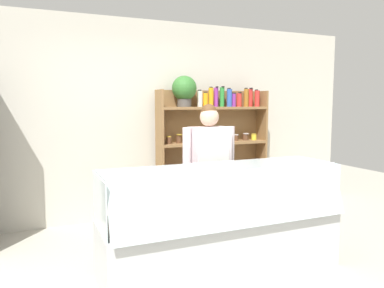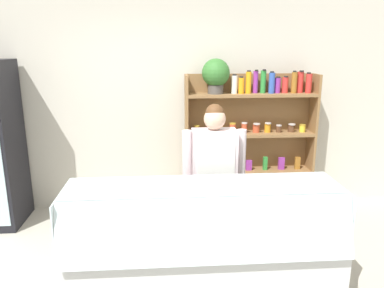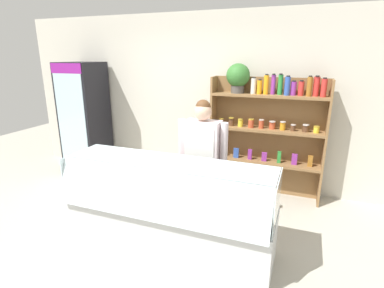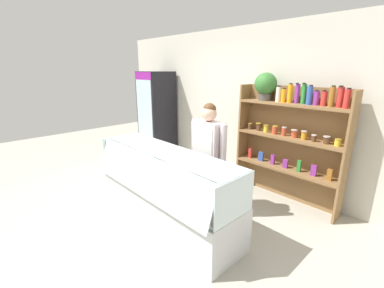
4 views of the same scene
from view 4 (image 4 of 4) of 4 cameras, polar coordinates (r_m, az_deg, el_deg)
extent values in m
plane|color=#B7B2A3|center=(3.83, -7.87, -15.35)|extent=(12.00, 12.00, 0.00)
cube|color=beige|center=(4.75, 11.85, 8.14)|extent=(6.80, 0.10, 2.70)
cube|color=black|center=(6.01, -7.77, 6.36)|extent=(0.65, 0.65, 1.95)
cube|color=silver|center=(5.82, -10.42, 5.93)|extent=(0.57, 0.01, 1.75)
cube|color=#8C1E8C|center=(5.73, -10.91, 14.64)|extent=(0.61, 0.01, 0.16)
cylinder|color=orange|center=(6.16, -10.61, 0.34)|extent=(0.05, 0.05, 0.16)
cylinder|color=#2D8C38|center=(6.06, -9.93, 0.04)|extent=(0.07, 0.07, 0.15)
cylinder|color=red|center=(5.95, -9.23, -0.20)|extent=(0.07, 0.07, 0.15)
cylinder|color=silver|center=(5.85, -8.51, -0.41)|extent=(0.06, 0.06, 0.16)
cylinder|color=red|center=(6.02, -10.77, 5.29)|extent=(0.06, 0.06, 0.22)
cylinder|color=orange|center=(5.88, -9.83, 4.84)|extent=(0.06, 0.06, 0.17)
cylinder|color=orange|center=(5.74, -8.85, 4.52)|extent=(0.06, 0.06, 0.15)
cylinder|color=red|center=(5.97, -11.14, 10.05)|extent=(0.05, 0.05, 0.19)
cylinder|color=#3356B2|center=(5.86, -10.43, 9.76)|extent=(0.06, 0.06, 0.15)
cylinder|color=#3356B2|center=(5.75, -9.71, 9.77)|extent=(0.06, 0.06, 0.17)
cylinder|color=#3356B2|center=(5.64, -8.95, 9.63)|extent=(0.06, 0.06, 0.15)
cube|color=olive|center=(4.22, 21.25, -0.20)|extent=(1.63, 0.02, 1.76)
cube|color=olive|center=(4.48, 11.30, 1.56)|extent=(0.03, 0.28, 1.76)
cube|color=olive|center=(3.83, 31.04, -3.07)|extent=(0.03, 0.28, 1.76)
cube|color=olive|center=(4.20, 19.92, -5.18)|extent=(1.57, 0.28, 0.04)
cube|color=olive|center=(4.06, 20.58, 1.32)|extent=(1.57, 0.28, 0.04)
cube|color=olive|center=(3.97, 21.30, 8.21)|extent=(1.57, 0.28, 0.04)
cylinder|color=#4C4742|center=(4.17, 15.84, 10.04)|extent=(0.19, 0.19, 0.11)
sphere|color=#346F2D|center=(4.15, 16.06, 12.73)|extent=(0.34, 0.34, 0.34)
cylinder|color=silver|center=(4.04, 18.63, 10.41)|extent=(0.07, 0.07, 0.22)
cylinder|color=black|center=(4.04, 18.84, 12.04)|extent=(0.05, 0.05, 0.02)
cylinder|color=orange|center=(4.00, 19.66, 10.07)|extent=(0.07, 0.07, 0.19)
cylinder|color=black|center=(4.01, 19.87, 11.53)|extent=(0.04, 0.04, 0.02)
cylinder|color=orange|center=(3.97, 20.93, 10.41)|extent=(0.07, 0.07, 0.26)
cylinder|color=black|center=(3.96, 21.13, 12.39)|extent=(0.04, 0.04, 0.02)
cylinder|color=purple|center=(3.96, 22.34, 10.30)|extent=(0.06, 0.06, 0.27)
cylinder|color=black|center=(3.92, 22.39, 12.34)|extent=(0.04, 0.04, 0.02)
cylinder|color=#2D8C38|center=(3.92, 23.59, 10.15)|extent=(0.07, 0.07, 0.27)
cylinder|color=black|center=(3.88, 23.67, 12.24)|extent=(0.04, 0.04, 0.02)
cylinder|color=#3356B2|center=(3.84, 24.65, 9.75)|extent=(0.07, 0.07, 0.25)
cylinder|color=black|center=(3.85, 24.97, 11.71)|extent=(0.05, 0.05, 0.02)
cylinder|color=purple|center=(3.84, 25.89, 9.13)|extent=(0.07, 0.07, 0.18)
cylinder|color=black|center=(3.82, 25.99, 10.61)|extent=(0.05, 0.05, 0.02)
cylinder|color=red|center=(3.81, 27.26, 8.96)|extent=(0.07, 0.07, 0.19)
cylinder|color=black|center=(3.79, 27.37, 10.49)|extent=(0.05, 0.05, 0.02)
cylinder|color=#9E6623|center=(3.75, 28.64, 9.16)|extent=(0.07, 0.07, 0.25)
cylinder|color=black|center=(3.75, 28.97, 11.20)|extent=(0.04, 0.04, 0.02)
cylinder|color=red|center=(3.76, 30.07, 9.00)|extent=(0.08, 0.08, 0.26)
cylinder|color=black|center=(3.72, 30.24, 11.04)|extent=(0.05, 0.05, 0.02)
cylinder|color=red|center=(3.69, 31.17, 8.56)|extent=(0.07, 0.07, 0.23)
cylinder|color=black|center=(3.70, 31.56, 10.47)|extent=(0.05, 0.05, 0.02)
cylinder|color=brown|center=(4.36, 12.75, 3.83)|extent=(0.07, 0.07, 0.09)
cylinder|color=gold|center=(4.36, 12.83, 4.51)|extent=(0.07, 0.07, 0.01)
cylinder|color=brown|center=(4.30, 14.63, 3.67)|extent=(0.08, 0.08, 0.11)
cylinder|color=gold|center=(4.27, 14.55, 4.46)|extent=(0.08, 0.08, 0.01)
cylinder|color=yellow|center=(4.22, 16.12, 3.25)|extent=(0.07, 0.07, 0.10)
cylinder|color=gold|center=(4.20, 16.13, 3.99)|extent=(0.08, 0.08, 0.01)
cylinder|color=#BF4C2D|center=(4.13, 17.89, 2.91)|extent=(0.08, 0.08, 0.11)
cylinder|color=gold|center=(4.12, 18.02, 3.79)|extent=(0.08, 0.08, 0.01)
cylinder|color=#BF4C2D|center=(4.07, 19.75, 2.58)|extent=(0.07, 0.07, 0.12)
cylinder|color=silver|center=(4.06, 19.83, 3.48)|extent=(0.07, 0.07, 0.01)
cylinder|color=#BF4C2D|center=(4.03, 21.81, 2.12)|extent=(0.09, 0.09, 0.11)
cylinder|color=silver|center=(4.00, 21.78, 2.89)|extent=(0.09, 0.09, 0.01)
cylinder|color=orange|center=(3.96, 23.65, 1.76)|extent=(0.08, 0.08, 0.11)
cylinder|color=silver|center=(3.94, 23.67, 2.60)|extent=(0.08, 0.08, 0.01)
cylinder|color=brown|center=(3.91, 25.45, 1.12)|extent=(0.07, 0.07, 0.08)
cylinder|color=silver|center=(3.89, 25.51, 1.77)|extent=(0.07, 0.07, 0.01)
cylinder|color=brown|center=(3.86, 27.77, 0.74)|extent=(0.09, 0.09, 0.09)
cylinder|color=silver|center=(3.84, 27.80, 1.46)|extent=(0.09, 0.09, 0.01)
cylinder|color=yellow|center=(3.81, 29.64, 0.21)|extent=(0.08, 0.08, 0.08)
cylinder|color=gold|center=(3.80, 29.73, 0.89)|extent=(0.08, 0.08, 0.01)
cube|color=red|center=(4.47, 12.80, -1.99)|extent=(0.05, 0.04, 0.16)
cube|color=#3356B2|center=(4.36, 15.09, -2.68)|extent=(0.08, 0.05, 0.15)
cube|color=purple|center=(4.26, 17.51, -3.30)|extent=(0.06, 0.04, 0.15)
cube|color=purple|center=(4.17, 20.03, -4.11)|extent=(0.08, 0.04, 0.13)
cube|color=#2D8C38|center=(4.09, 22.69, -4.54)|extent=(0.05, 0.04, 0.17)
cube|color=purple|center=(4.02, 25.43, -5.34)|extent=(0.08, 0.04, 0.16)
cube|color=#9E6623|center=(3.95, 28.28, -6.05)|extent=(0.07, 0.04, 0.16)
cube|color=silver|center=(3.52, -5.82, -13.08)|extent=(2.25, 0.65, 0.55)
cube|color=white|center=(3.39, -5.96, -8.73)|extent=(2.19, 0.59, 0.03)
cube|color=silver|center=(3.15, -10.50, -6.87)|extent=(2.21, 0.16, 0.47)
cube|color=silver|center=(3.26, -5.49, -1.62)|extent=(2.21, 0.49, 0.01)
cube|color=silver|center=(4.20, -15.35, -1.22)|extent=(0.01, 0.61, 0.45)
cube|color=silver|center=(2.59, 9.47, -12.19)|extent=(0.01, 0.61, 0.45)
cube|color=tan|center=(4.07, -12.45, -3.97)|extent=(0.16, 0.13, 0.06)
cube|color=white|center=(3.98, -14.84, -4.66)|extent=(0.05, 0.03, 0.02)
cube|color=tan|center=(3.73, -9.04, -5.74)|extent=(0.16, 0.11, 0.05)
cube|color=white|center=(3.64, -11.57, -6.49)|extent=(0.05, 0.03, 0.02)
cube|color=tan|center=(3.41, -4.94, -7.72)|extent=(0.16, 0.11, 0.06)
cube|color=white|center=(3.31, -7.60, -8.67)|extent=(0.05, 0.03, 0.02)
cube|color=tan|center=(3.12, 0.01, -10.11)|extent=(0.16, 0.12, 0.05)
cube|color=white|center=(3.01, -2.74, -11.24)|extent=(0.05, 0.03, 0.02)
cube|color=beige|center=(2.86, 6.02, -12.78)|extent=(0.17, 0.14, 0.06)
cube|color=white|center=(2.74, 3.26, -14.24)|extent=(0.05, 0.03, 0.02)
cylinder|color=#C1706B|center=(4.06, -15.27, -3.78)|extent=(0.19, 0.15, 0.12)
cylinder|color=#A35B4C|center=(3.87, -13.72, -4.50)|extent=(0.21, 0.17, 0.14)
cylinder|color=#C1706B|center=(3.69, -12.00, -5.47)|extent=(0.20, 0.16, 0.13)
cylinder|color=white|center=(2.90, -0.38, -10.33)|extent=(0.07, 0.07, 0.23)
cylinder|color=white|center=(2.83, 1.02, -10.93)|extent=(0.07, 0.07, 0.24)
cylinder|color=#4C4233|center=(3.80, 2.46, -9.17)|extent=(0.13, 0.13, 0.73)
cylinder|color=#4C4233|center=(3.69, 4.56, -10.06)|extent=(0.13, 0.13, 0.73)
cube|color=silver|center=(3.51, 3.68, 0.19)|extent=(0.42, 0.24, 0.60)
cube|color=white|center=(3.52, 2.19, -5.21)|extent=(0.36, 0.01, 1.12)
cylinder|color=silver|center=(3.67, 0.71, 1.47)|extent=(0.09, 0.09, 0.54)
cylinder|color=silver|center=(3.33, 6.96, -0.22)|extent=(0.09, 0.09, 0.54)
sphere|color=#D8AD8E|center=(3.41, 3.80, 6.78)|extent=(0.21, 0.21, 0.21)
sphere|color=brown|center=(3.41, 3.93, 7.65)|extent=(0.17, 0.17, 0.17)
camera|label=1|loc=(4.23, -58.77, 2.78)|focal=35.00mm
camera|label=2|loc=(2.92, -63.60, 9.44)|focal=35.00mm
camera|label=3|loc=(1.41, -76.72, 6.43)|focal=28.00mm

